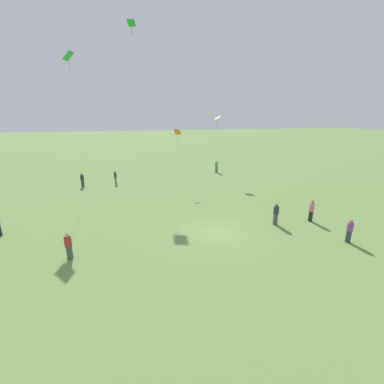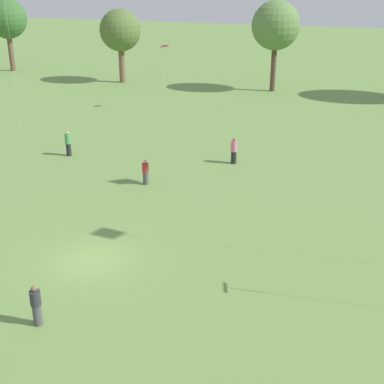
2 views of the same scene
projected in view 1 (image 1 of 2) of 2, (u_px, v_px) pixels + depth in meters
name	position (u px, v px, depth m)	size (l,w,h in m)	color
ground_plane	(216.00, 232.00, 19.40)	(240.00, 240.00, 0.00)	#6B8E47
person_0	(276.00, 214.00, 20.59)	(0.56, 0.56, 1.76)	#4C4C51
person_1	(217.00, 166.00, 38.73)	(0.52, 0.52, 1.85)	#4C4C51
person_3	(311.00, 211.00, 21.20)	(0.42, 0.42, 1.84)	#232328
person_6	(82.00, 180.00, 31.34)	(0.61, 0.61, 1.67)	#333D5B
person_7	(349.00, 231.00, 17.73)	(0.51, 0.51, 1.69)	#333D5B
person_8	(115.00, 177.00, 32.60)	(0.46, 0.46, 1.66)	#847056
person_9	(69.00, 246.00, 15.72)	(0.55, 0.55, 1.68)	#4C4C51
kite_0	(132.00, 32.00, 34.00)	(1.04, 1.19, 20.31)	green
kite_5	(178.00, 134.00, 30.77)	(0.75, 0.91, 6.78)	orange
kite_6	(69.00, 61.00, 25.50)	(1.29, 1.06, 14.46)	green
kite_7	(218.00, 120.00, 34.65)	(0.87, 0.78, 8.24)	yellow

